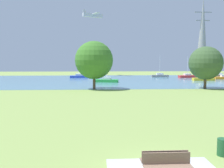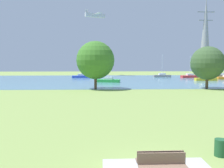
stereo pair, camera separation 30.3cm
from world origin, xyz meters
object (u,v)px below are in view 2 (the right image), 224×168
(electricity_pylon, at_px, (205,35))
(tree_west_near, at_px, (95,60))
(sailboat_green, at_px, (109,80))
(sailboat_blue, at_px, (81,76))
(litter_bin, at_px, (221,148))
(sailboat_brown, at_px, (222,76))
(sailboat_yellow, at_px, (206,79))
(bench_facing_water, at_px, (159,162))
(sailboat_gray, at_px, (162,76))
(light_aircraft, at_px, (95,15))
(tree_west_far, at_px, (208,63))
(sailboat_red, at_px, (190,76))
(bench_facing_inland, at_px, (163,168))

(electricity_pylon, bearing_deg, tree_west_near, -127.12)
(sailboat_green, xyz_separation_m, sailboat_blue, (-6.92, 14.95, 0.02))
(litter_bin, distance_m, tree_west_near, 29.96)
(sailboat_brown, bearing_deg, electricity_pylon, 78.93)
(sailboat_yellow, xyz_separation_m, sailboat_brown, (10.06, 12.99, -0.02))
(sailboat_blue, bearing_deg, bench_facing_water, -82.56)
(sailboat_gray, height_order, light_aircraft, light_aircraft)
(litter_bin, bearing_deg, light_aircraft, 96.21)
(tree_west_far, bearing_deg, sailboat_gray, 89.92)
(bench_facing_water, xyz_separation_m, litter_bin, (3.27, 1.71, -0.07))
(sailboat_brown, distance_m, sailboat_red, 10.07)
(sailboat_gray, distance_m, sailboat_red, 7.45)
(sailboat_blue, distance_m, tree_west_near, 28.31)
(sailboat_red, distance_m, tree_west_far, 28.48)
(sailboat_yellow, height_order, sailboat_brown, sailboat_yellow)
(sailboat_red, distance_m, tree_west_near, 37.07)
(bench_facing_water, height_order, sailboat_yellow, sailboat_yellow)
(bench_facing_water, height_order, sailboat_green, sailboat_green)
(bench_facing_inland, xyz_separation_m, sailboat_green, (-0.70, 43.91, -0.02))
(tree_west_near, bearing_deg, light_aircraft, 91.38)
(sailboat_gray, bearing_deg, sailboat_yellow, -63.72)
(sailboat_yellow, height_order, sailboat_gray, sailboat_yellow)
(electricity_pylon, bearing_deg, litter_bin, -112.12)
(sailboat_blue, relative_size, tree_west_near, 0.99)
(sailboat_red, bearing_deg, light_aircraft, 155.84)
(sailboat_green, relative_size, tree_west_near, 0.76)
(sailboat_yellow, bearing_deg, litter_bin, -112.14)
(sailboat_blue, xyz_separation_m, tree_west_near, (4.46, -27.65, 4.11))
(sailboat_brown, bearing_deg, sailboat_green, -153.11)
(bench_facing_inland, bearing_deg, litter_bin, 34.47)
(sailboat_yellow, distance_m, sailboat_blue, 31.42)
(bench_facing_inland, relative_size, tree_west_near, 0.24)
(bench_facing_inland, xyz_separation_m, sailboat_yellow, (21.63, 47.35, 0.00))
(sailboat_green, bearing_deg, sailboat_gray, 47.57)
(tree_west_near, bearing_deg, sailboat_green, 79.08)
(litter_bin, relative_size, sailboat_gray, 0.13)
(sailboat_green, relative_size, sailboat_brown, 1.07)
(litter_bin, height_order, sailboat_green, sailboat_green)
(bench_facing_inland, distance_m, sailboat_green, 43.92)
(bench_facing_inland, height_order, sailboat_green, sailboat_green)
(bench_facing_inland, relative_size, electricity_pylon, 0.06)
(sailboat_brown, bearing_deg, tree_west_near, -140.10)
(sailboat_green, height_order, sailboat_blue, sailboat_blue)
(sailboat_red, relative_size, light_aircraft, 0.72)
(sailboat_brown, height_order, sailboat_blue, sailboat_blue)
(sailboat_brown, bearing_deg, sailboat_yellow, -127.78)
(sailboat_brown, bearing_deg, litter_bin, -116.07)
(electricity_pylon, bearing_deg, sailboat_yellow, -112.10)
(sailboat_blue, relative_size, light_aircraft, 0.93)
(sailboat_green, distance_m, sailboat_gray, 23.11)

